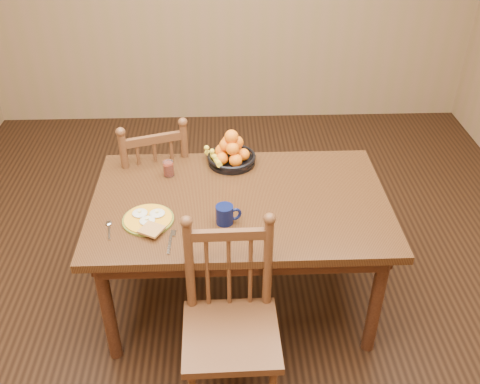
{
  "coord_description": "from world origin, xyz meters",
  "views": [
    {
      "loc": [
        -0.09,
        -2.35,
        2.42
      ],
      "look_at": [
        0.0,
        0.0,
        0.8
      ],
      "focal_mm": 40.0,
      "sensor_mm": 36.0,
      "label": 1
    }
  ],
  "objects_px": {
    "chair_far": "(155,186)",
    "chair_near": "(231,325)",
    "breakfast_plate": "(148,219)",
    "coffee_mug": "(226,214)",
    "dining_table": "(240,212)",
    "fruit_bowl": "(231,153)"
  },
  "relations": [
    {
      "from": "chair_far",
      "to": "breakfast_plate",
      "type": "height_order",
      "value": "chair_far"
    },
    {
      "from": "coffee_mug",
      "to": "fruit_bowl",
      "type": "height_order",
      "value": "fruit_bowl"
    },
    {
      "from": "chair_near",
      "to": "breakfast_plate",
      "type": "distance_m",
      "value": 0.68
    },
    {
      "from": "breakfast_plate",
      "to": "coffee_mug",
      "type": "height_order",
      "value": "coffee_mug"
    },
    {
      "from": "chair_near",
      "to": "coffee_mug",
      "type": "distance_m",
      "value": 0.55
    },
    {
      "from": "dining_table",
      "to": "coffee_mug",
      "type": "height_order",
      "value": "coffee_mug"
    },
    {
      "from": "fruit_bowl",
      "to": "chair_far",
      "type": "bearing_deg",
      "value": 160.38
    },
    {
      "from": "dining_table",
      "to": "chair_near",
      "type": "height_order",
      "value": "chair_near"
    },
    {
      "from": "dining_table",
      "to": "fruit_bowl",
      "type": "relative_size",
      "value": 4.94
    },
    {
      "from": "chair_far",
      "to": "chair_near",
      "type": "bearing_deg",
      "value": 94.02
    },
    {
      "from": "chair_far",
      "to": "coffee_mug",
      "type": "height_order",
      "value": "chair_far"
    },
    {
      "from": "dining_table",
      "to": "chair_near",
      "type": "distance_m",
      "value": 0.67
    },
    {
      "from": "chair_near",
      "to": "fruit_bowl",
      "type": "xyz_separation_m",
      "value": [
        0.03,
        1.02,
        0.34
      ]
    },
    {
      "from": "breakfast_plate",
      "to": "coffee_mug",
      "type": "relative_size",
      "value": 2.29
    },
    {
      "from": "chair_far",
      "to": "breakfast_plate",
      "type": "xyz_separation_m",
      "value": [
        0.06,
        -0.73,
        0.29
      ]
    },
    {
      "from": "chair_near",
      "to": "coffee_mug",
      "type": "bearing_deg",
      "value": 90.6
    },
    {
      "from": "breakfast_plate",
      "to": "coffee_mug",
      "type": "bearing_deg",
      "value": -3.34
    },
    {
      "from": "dining_table",
      "to": "chair_far",
      "type": "relative_size",
      "value": 1.63
    },
    {
      "from": "chair_near",
      "to": "fruit_bowl",
      "type": "distance_m",
      "value": 1.08
    },
    {
      "from": "dining_table",
      "to": "breakfast_plate",
      "type": "bearing_deg",
      "value": -159.87
    },
    {
      "from": "chair_far",
      "to": "chair_near",
      "type": "height_order",
      "value": "chair_near"
    },
    {
      "from": "dining_table",
      "to": "breakfast_plate",
      "type": "distance_m",
      "value": 0.51
    }
  ]
}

